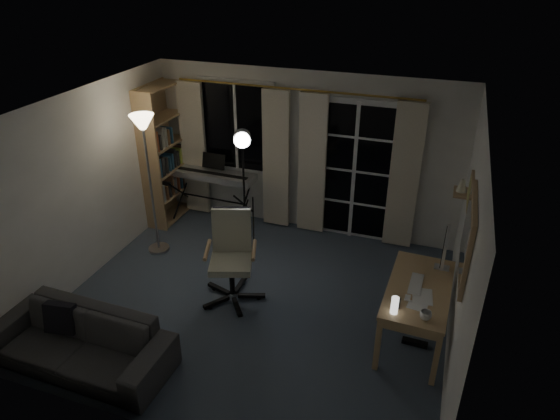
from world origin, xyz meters
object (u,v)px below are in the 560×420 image
object	(u,v)px
studio_light	(243,152)
desk	(418,294)
monitor	(445,248)
office_chair	(232,248)
keyboard_piano	(211,176)
bookshelf	(164,157)
mug	(426,314)
torchiere_lamp	(145,144)
sofa	(77,335)

from	to	relation	value
studio_light	desk	size ratio (longest dim) A/B	1.36
desk	monitor	world-z (taller)	monitor
office_chair	desk	world-z (taller)	office_chair
studio_light	keyboard_piano	bearing A→B (deg)	124.33
keyboard_piano	bookshelf	bearing A→B (deg)	-171.69
keyboard_piano	monitor	size ratio (longest dim) A/B	2.84
studio_light	mug	xyz separation A→B (m)	(2.61, -1.73, -0.68)
office_chair	monitor	size ratio (longest dim) A/B	2.27
torchiere_lamp	office_chair	size ratio (longest dim) A/B	1.77
keyboard_piano	studio_light	size ratio (longest dim) A/B	0.79
monitor	desk	bearing A→B (deg)	-111.52
keyboard_piano	desk	size ratio (longest dim) A/B	1.08
sofa	bookshelf	bearing A→B (deg)	105.53
desk	sofa	distance (m)	3.55
sofa	monitor	bearing A→B (deg)	31.39
keyboard_piano	desk	world-z (taller)	keyboard_piano
studio_light	sofa	bearing A→B (deg)	-126.71
keyboard_piano	office_chair	size ratio (longest dim) A/B	1.25
studio_light	office_chair	distance (m)	1.40
monitor	mug	distance (m)	0.98
studio_light	sofa	xyz separation A→B (m)	(-0.69, -2.76, -1.05)
bookshelf	keyboard_piano	size ratio (longest dim) A/B	1.51
keyboard_piano	sofa	xyz separation A→B (m)	(0.07, -3.25, -0.39)
office_chair	desk	size ratio (longest dim) A/B	0.86
torchiere_lamp	desk	xyz separation A→B (m)	(3.63, -0.67, -1.00)
torchiere_lamp	studio_light	bearing A→B (deg)	26.64
monitor	mug	size ratio (longest dim) A/B	4.40
torchiere_lamp	keyboard_piano	bearing A→B (deg)	70.84
studio_light	monitor	bearing A→B (deg)	-38.77
keyboard_piano	monitor	xyz separation A→B (m)	(3.47, -1.27, 0.18)
torchiere_lamp	sofa	world-z (taller)	torchiere_lamp
office_chair	sofa	distance (m)	1.93
monitor	sofa	distance (m)	3.97
desk	sofa	world-z (taller)	sofa
monitor	torchiere_lamp	bearing A→B (deg)	178.83
torchiere_lamp	monitor	world-z (taller)	torchiere_lamp
bookshelf	mug	bearing A→B (deg)	-27.57
monitor	studio_light	bearing A→B (deg)	166.03
torchiere_lamp	sofa	xyz separation A→B (m)	(0.43, -2.19, -1.23)
bookshelf	torchiere_lamp	world-z (taller)	bookshelf
monitor	keyboard_piano	bearing A→B (deg)	161.97
bookshelf	office_chair	xyz separation A→B (m)	(1.80, -1.54, -0.35)
torchiere_lamp	keyboard_piano	size ratio (longest dim) A/B	1.42
studio_light	mug	size ratio (longest dim) A/B	15.75
mug	torchiere_lamp	bearing A→B (deg)	162.63
desk	keyboard_piano	bearing A→B (deg)	154.34
keyboard_piano	torchiere_lamp	bearing A→B (deg)	-107.36
mug	monitor	bearing A→B (deg)	84.18
desk	monitor	size ratio (longest dim) A/B	2.63
studio_light	bookshelf	bearing A→B (deg)	142.11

